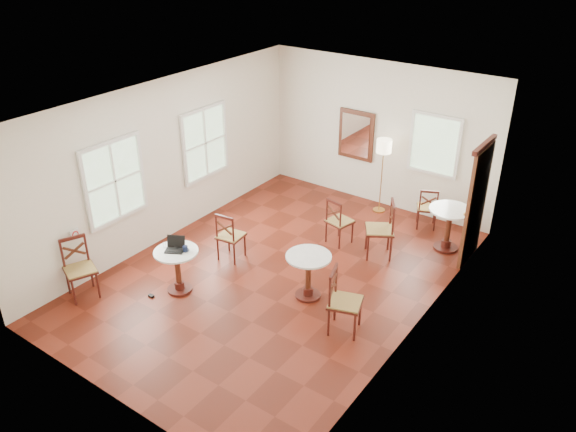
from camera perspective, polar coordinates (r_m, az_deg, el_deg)
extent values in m
plane|color=maroon|center=(9.90, -1.01, -5.79)|extent=(7.00, 7.00, 0.00)
cube|color=white|center=(11.94, 9.01, 7.97)|extent=(5.00, 0.02, 3.00)
cube|color=white|center=(7.05, -18.36, -8.14)|extent=(5.00, 0.02, 3.00)
cube|color=white|center=(10.71, -11.98, 5.36)|extent=(0.02, 7.00, 3.00)
cube|color=white|center=(8.10, 13.34, -2.43)|extent=(0.02, 7.00, 3.00)
cube|color=white|center=(8.62, -1.18, 11.09)|extent=(5.00, 7.00, 0.02)
cube|color=#582E19|center=(10.35, 18.14, 0.99)|extent=(0.06, 0.90, 2.10)
cube|color=#451811|center=(9.93, 18.96, 6.70)|extent=(0.08, 1.02, 0.08)
sphere|color=#BF8C3F|center=(10.11, 17.19, 0.17)|extent=(0.07, 0.07, 0.07)
cube|color=#522415|center=(12.15, 6.78, 7.98)|extent=(0.80, 0.05, 1.05)
cube|color=white|center=(12.13, 6.71, 7.94)|extent=(0.64, 0.02, 0.88)
cube|color=white|center=(9.77, -20.39, -1.70)|extent=(0.02, 0.16, 0.16)
torus|color=red|center=(9.76, -20.34, -1.73)|extent=(0.02, 0.12, 0.12)
cube|color=white|center=(9.97, -16.84, 3.35)|extent=(0.06, 1.22, 1.42)
cube|color=white|center=(11.32, -8.24, 7.19)|extent=(0.06, 1.22, 1.42)
cube|color=white|center=(11.45, 14.32, 6.85)|extent=(1.02, 0.06, 1.22)
cylinder|color=#451811|center=(9.66, -10.68, -7.13)|extent=(0.41, 0.41, 0.04)
cylinder|color=#451811|center=(9.62, -10.72, -6.74)|extent=(0.16, 0.16, 0.12)
cylinder|color=#522415|center=(9.45, -10.88, -5.21)|extent=(0.09, 0.09, 0.61)
cylinder|color=#451811|center=(9.30, -11.03, -3.74)|extent=(0.14, 0.14, 0.06)
cylinder|color=white|center=(9.28, -11.06, -3.50)|extent=(0.71, 0.71, 0.03)
cylinder|color=#451811|center=(9.37, 1.98, -7.83)|extent=(0.41, 0.41, 0.04)
cylinder|color=#451811|center=(9.32, 1.99, -7.42)|extent=(0.17, 0.17, 0.12)
cylinder|color=#522415|center=(9.15, 2.02, -5.83)|extent=(0.09, 0.09, 0.62)
cylinder|color=#451811|center=(8.99, 2.05, -4.29)|extent=(0.14, 0.14, 0.06)
cylinder|color=white|center=(8.96, 2.06, -4.04)|extent=(0.72, 0.72, 0.03)
cylinder|color=#451811|center=(11.01, 15.35, -3.01)|extent=(0.44, 0.44, 0.04)
cylinder|color=#451811|center=(10.97, 15.40, -2.61)|extent=(0.18, 0.18, 0.13)
cylinder|color=#522415|center=(10.81, 15.62, -1.10)|extent=(0.10, 0.10, 0.66)
cylinder|color=#451811|center=(10.67, 15.83, 0.35)|extent=(0.15, 0.15, 0.07)
cylinder|color=white|center=(10.65, 15.86, 0.59)|extent=(0.77, 0.77, 0.03)
cylinder|color=#451811|center=(10.33, -4.30, -2.89)|extent=(0.03, 0.03, 0.43)
cylinder|color=#451811|center=(10.09, -5.35, -3.77)|extent=(0.03, 0.03, 0.43)
cylinder|color=#451811|center=(10.50, -5.90, -2.42)|extent=(0.03, 0.03, 0.43)
cylinder|color=#451811|center=(10.26, -6.97, -3.27)|extent=(0.03, 0.03, 0.43)
cube|color=#451811|center=(10.18, -5.69, -2.01)|extent=(0.47, 0.47, 0.03)
cube|color=olive|center=(10.18, -5.69, -1.94)|extent=(0.45, 0.45, 0.04)
cylinder|color=#451811|center=(9.86, -5.47, -1.50)|extent=(0.03, 0.03, 0.48)
cylinder|color=#451811|center=(10.04, -7.12, -1.03)|extent=(0.03, 0.03, 0.48)
cube|color=#451811|center=(9.84, -6.37, -0.13)|extent=(0.37, 0.08, 0.05)
cube|color=#522415|center=(9.94, -6.31, -1.21)|extent=(0.31, 0.06, 0.21)
cube|color=#522415|center=(9.94, -6.31, -1.21)|extent=(0.31, 0.06, 0.21)
cylinder|color=#451811|center=(9.64, -20.49, -7.13)|extent=(0.04, 0.04, 0.47)
cylinder|color=#451811|center=(9.96, -21.00, -6.05)|extent=(0.04, 0.04, 0.47)
cylinder|color=#451811|center=(9.69, -18.33, -6.54)|extent=(0.04, 0.04, 0.47)
cylinder|color=#451811|center=(10.01, -18.92, -5.48)|extent=(0.04, 0.04, 0.47)
cube|color=#451811|center=(9.70, -19.91, -5.11)|extent=(0.60, 0.60, 0.03)
cube|color=olive|center=(9.69, -19.93, -5.03)|extent=(0.58, 0.58, 0.04)
cylinder|color=#451811|center=(9.71, -21.49, -3.59)|extent=(0.04, 0.04, 0.52)
cylinder|color=#451811|center=(9.76, -19.36, -3.02)|extent=(0.04, 0.04, 0.52)
cube|color=#451811|center=(9.61, -20.66, -2.07)|extent=(0.19, 0.38, 0.05)
cube|color=#522415|center=(9.72, -20.43, -3.25)|extent=(0.15, 0.32, 0.23)
cube|color=#522415|center=(9.72, -20.43, -3.25)|extent=(0.15, 0.32, 0.23)
cylinder|color=#451811|center=(10.77, 6.40, -1.63)|extent=(0.03, 0.03, 0.43)
cylinder|color=#451811|center=(10.55, 5.13, -2.25)|extent=(0.03, 0.03, 0.43)
cylinder|color=#451811|center=(10.98, 5.08, -0.98)|extent=(0.03, 0.03, 0.43)
cylinder|color=#451811|center=(10.76, 3.80, -1.56)|extent=(0.03, 0.03, 0.43)
cube|color=#451811|center=(10.66, 5.15, -0.57)|extent=(0.51, 0.51, 0.03)
cube|color=olive|center=(10.65, 5.15, -0.50)|extent=(0.48, 0.48, 0.04)
cylinder|color=#451811|center=(10.33, 5.23, -0.06)|extent=(0.03, 0.03, 0.48)
cylinder|color=#451811|center=(10.54, 3.88, 0.59)|extent=(0.03, 0.03, 0.48)
cube|color=#451811|center=(10.34, 4.59, 1.36)|extent=(0.36, 0.11, 0.05)
cube|color=#522415|center=(10.43, 4.55, 0.32)|extent=(0.31, 0.09, 0.21)
cube|color=#522415|center=(10.43, 4.55, 0.32)|extent=(0.31, 0.09, 0.21)
cylinder|color=#451811|center=(8.41, 6.64, -10.90)|extent=(0.04, 0.04, 0.48)
cylinder|color=#451811|center=(8.47, 4.05, -10.45)|extent=(0.04, 0.04, 0.48)
cylinder|color=#451811|center=(8.71, 7.16, -9.38)|extent=(0.04, 0.04, 0.48)
cylinder|color=#451811|center=(8.77, 4.67, -8.96)|extent=(0.04, 0.04, 0.48)
cube|color=#451811|center=(8.44, 5.71, -8.59)|extent=(0.59, 0.59, 0.03)
cube|color=olive|center=(8.43, 5.71, -8.50)|extent=(0.56, 0.56, 0.04)
cylinder|color=#451811|center=(8.17, 4.17, -7.65)|extent=(0.04, 0.04, 0.53)
cylinder|color=#451811|center=(8.48, 4.80, -6.21)|extent=(0.04, 0.04, 0.53)
cube|color=#451811|center=(8.18, 4.55, -5.50)|extent=(0.16, 0.40, 0.05)
cube|color=#522415|center=(8.31, 4.49, -6.85)|extent=(0.13, 0.34, 0.24)
cube|color=#522415|center=(8.31, 4.49, -6.85)|extent=(0.13, 0.34, 0.24)
cylinder|color=#451811|center=(11.75, 14.29, 0.17)|extent=(0.03, 0.03, 0.40)
cylinder|color=#451811|center=(11.47, 14.34, -0.55)|extent=(0.03, 0.03, 0.40)
cylinder|color=#451811|center=(11.73, 12.74, 0.31)|extent=(0.03, 0.03, 0.40)
cylinder|color=#451811|center=(11.44, 12.75, -0.41)|extent=(0.03, 0.03, 0.40)
cube|color=#451811|center=(11.51, 13.64, 0.78)|extent=(0.52, 0.52, 0.03)
cube|color=olive|center=(11.50, 13.65, 0.84)|extent=(0.50, 0.50, 0.04)
cylinder|color=#451811|center=(11.28, 14.59, 1.34)|extent=(0.03, 0.03, 0.44)
cylinder|color=#451811|center=(11.26, 12.97, 1.48)|extent=(0.03, 0.03, 0.44)
cube|color=#451811|center=(11.18, 13.90, 2.35)|extent=(0.32, 0.17, 0.04)
cube|color=#522415|center=(11.26, 13.79, 1.45)|extent=(0.27, 0.14, 0.20)
cube|color=#522415|center=(11.26, 13.79, 1.45)|extent=(0.27, 0.14, 0.20)
cylinder|color=#451811|center=(10.59, 7.79, -2.06)|extent=(0.04, 0.04, 0.50)
cylinder|color=#451811|center=(10.63, 9.95, -2.12)|extent=(0.04, 0.04, 0.50)
cylinder|color=#451811|center=(10.24, 7.92, -3.18)|extent=(0.04, 0.04, 0.50)
cylinder|color=#451811|center=(10.29, 10.15, -3.23)|extent=(0.04, 0.04, 0.50)
cube|color=#451811|center=(10.31, 9.05, -1.41)|extent=(0.67, 0.67, 0.03)
cube|color=olive|center=(10.30, 9.06, -1.33)|extent=(0.64, 0.64, 0.04)
cylinder|color=#451811|center=(10.38, 10.18, 0.42)|extent=(0.04, 0.04, 0.56)
cylinder|color=#451811|center=(10.03, 10.40, -0.63)|extent=(0.04, 0.04, 0.56)
cube|color=#451811|center=(10.09, 10.41, 1.19)|extent=(0.26, 0.38, 0.06)
cube|color=#522415|center=(10.20, 10.29, -0.04)|extent=(0.21, 0.32, 0.25)
cube|color=#522415|center=(10.20, 10.29, -0.04)|extent=(0.21, 0.32, 0.25)
cylinder|color=#BF8C3F|center=(12.11, 9.00, 0.60)|extent=(0.25, 0.25, 0.03)
cylinder|color=#BF8C3F|center=(11.81, 9.25, 3.63)|extent=(0.02, 0.02, 1.43)
cylinder|color=beige|center=(11.54, 9.51, 6.87)|extent=(0.30, 0.30, 0.27)
cube|color=black|center=(9.28, -11.17, -3.35)|extent=(0.36, 0.32, 0.02)
cube|color=black|center=(9.27, -11.18, -3.29)|extent=(0.27, 0.22, 0.00)
cube|color=black|center=(9.31, -11.04, -2.48)|extent=(0.29, 0.19, 0.20)
cube|color=silver|center=(9.31, -11.04, -2.48)|extent=(0.25, 0.16, 0.16)
ellipsoid|color=black|center=(9.32, -11.03, -3.10)|extent=(0.10, 0.07, 0.03)
cylinder|color=black|center=(9.21, -10.15, -3.21)|extent=(0.08, 0.08, 0.10)
torus|color=black|center=(9.18, -9.93, -3.30)|extent=(0.07, 0.01, 0.07)
cylinder|color=white|center=(9.37, -12.14, -2.85)|extent=(0.05, 0.05, 0.09)
cube|color=black|center=(9.60, -13.43, -7.72)|extent=(0.09, 0.06, 0.04)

